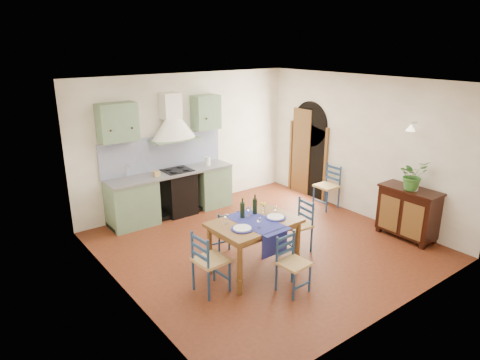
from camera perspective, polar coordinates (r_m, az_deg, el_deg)
name	(u,v)px	position (r m, az deg, el deg)	size (l,w,h in m)	color
floor	(264,245)	(7.57, 3.19, -8.67)	(5.00, 5.00, 0.00)	#45200E
back_wall	(174,163)	(8.72, -8.85, 2.21)	(5.00, 0.96, 2.80)	white
right_wall	(350,147)	(9.01, 14.42, 4.24)	(0.26, 5.00, 2.80)	white
left_wall	(120,201)	(5.83, -15.72, -2.75)	(0.04, 5.00, 2.80)	white
ceiling	(267,81)	(6.79, 3.61, 12.98)	(5.00, 5.00, 0.01)	silver
dining_table	(255,227)	(6.46, 2.00, -6.31)	(1.34, 1.01, 1.15)	brown
chair_near	(292,263)	(6.16, 6.95, -10.93)	(0.42, 0.42, 0.84)	navy
chair_far	(225,233)	(7.00, -2.02, -7.04)	(0.45, 0.45, 0.84)	navy
chair_left	(209,261)	(6.08, -4.13, -10.76)	(0.46, 0.46, 0.92)	navy
chair_right	(298,225)	(7.27, 7.80, -5.98)	(0.45, 0.45, 0.89)	navy
chair_spare	(328,186)	(9.22, 11.63, -0.81)	(0.43, 0.43, 0.92)	navy
sideboard	(408,211)	(8.21, 21.50, -3.88)	(0.50, 1.05, 0.94)	black
potted_plant	(413,175)	(7.96, 22.05, 0.62)	(0.47, 0.41, 0.52)	#326A27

